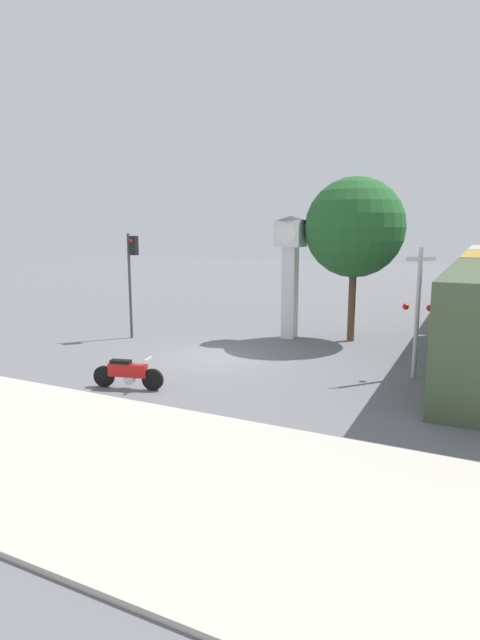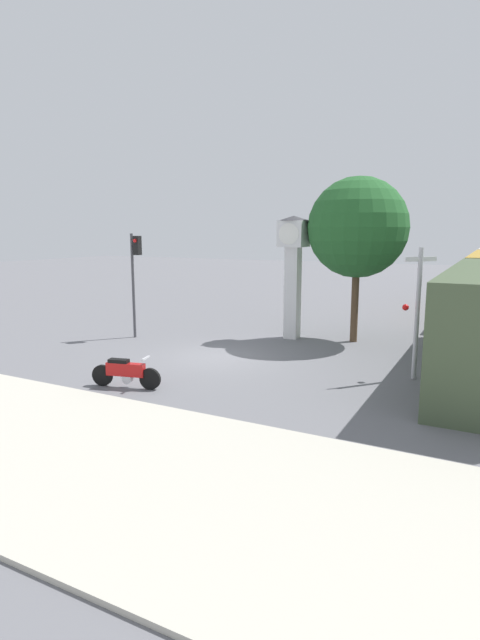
% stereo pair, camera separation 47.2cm
% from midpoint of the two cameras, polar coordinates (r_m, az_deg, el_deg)
% --- Properties ---
extents(ground_plane, '(120.00, 120.00, 0.00)m').
position_cam_midpoint_polar(ground_plane, '(18.37, -3.28, -4.29)').
color(ground_plane, slate).
extents(sidewalk_strip, '(36.00, 6.00, 0.10)m').
position_cam_midpoint_polar(sidewalk_strip, '(12.11, -23.57, -12.56)').
color(sidewalk_strip, '#BCB7A8').
rests_on(sidewalk_strip, ground_plane).
extents(motorcycle, '(2.14, 0.70, 0.96)m').
position_cam_midpoint_polar(motorcycle, '(15.07, -13.59, -5.94)').
color(motorcycle, black).
rests_on(motorcycle, ground_plane).
extents(clock_tower, '(1.31, 1.31, 5.21)m').
position_cam_midpoint_polar(clock_tower, '(21.35, 5.14, 7.04)').
color(clock_tower, white).
rests_on(clock_tower, ground_plane).
extents(traffic_light, '(0.50, 0.35, 4.48)m').
position_cam_midpoint_polar(traffic_light, '(21.76, -12.88, 5.90)').
color(traffic_light, '#47474C').
rests_on(traffic_light, ground_plane).
extents(railroad_crossing_signal, '(0.90, 0.82, 4.08)m').
position_cam_midpoint_polar(railroad_crossing_signal, '(16.28, 18.86, 1.31)').
color(railroad_crossing_signal, '#B7B7BC').
rests_on(railroad_crossing_signal, ground_plane).
extents(street_tree, '(4.06, 4.06, 6.75)m').
position_cam_midpoint_polar(street_tree, '(21.09, 12.35, 10.25)').
color(street_tree, brown).
rests_on(street_tree, ground_plane).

